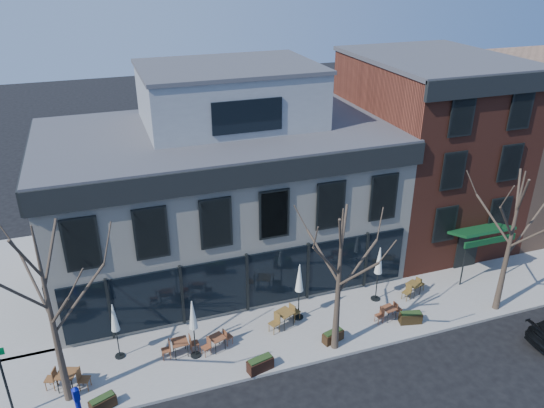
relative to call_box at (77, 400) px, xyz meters
name	(u,v)px	position (x,y,z in m)	size (l,w,h in m)	color
ground	(247,313)	(8.10, 4.20, -0.89)	(120.00, 120.00, 0.00)	black
sidewalk_front	(324,324)	(11.35, 2.05, -0.82)	(33.50, 4.70, 0.15)	gray
sidewalk_side	(16,289)	(-3.15, 10.20, -0.82)	(4.50, 12.00, 0.15)	gray
corner_building	(221,189)	(8.18, 9.27, 3.83)	(18.39, 10.39, 11.10)	silver
red_brick_building	(425,148)	(21.10, 9.18, 4.74)	(8.20, 11.78, 11.18)	maroon
bg_building	(540,136)	(31.10, 10.20, 4.11)	(12.00, 12.00, 10.00)	#8C664C
tree_corner	(52,316)	(-0.38, 1.00, 3.36)	(3.93, 3.98, 7.92)	#382B21
tree_mid	(339,280)	(11.12, 0.30, 2.90)	(3.50, 3.55, 7.04)	#382B21
tree_right	(510,241)	(20.12, 0.30, 3.13)	(3.72, 3.77, 7.48)	#382B21
sign_pole	(4,379)	(-2.40, 0.70, 1.18)	(0.50, 0.10, 3.40)	black
call_box	(77,400)	(0.00, 0.00, 0.00)	(0.29, 0.28, 1.40)	#0B1494
cafe_set_0	(67,379)	(-0.40, 1.59, -0.24)	(1.91, 1.08, 0.98)	brown
cafe_set_1	(180,346)	(4.35, 2.10, -0.28)	(1.72, 0.71, 0.90)	brown
cafe_set_2	(217,341)	(6.00, 1.91, -0.31)	(1.62, 0.90, 0.83)	brown
cafe_set_3	(285,317)	(9.47, 2.48, -0.24)	(1.88, 1.16, 0.98)	brown
cafe_set_4	(389,312)	(14.46, 1.30, -0.32)	(1.57, 0.71, 0.81)	brown
cafe_set_5	(413,288)	(16.74, 2.66, -0.30)	(1.64, 0.98, 0.85)	brown
umbrella_0	(114,320)	(1.75, 2.85, 1.26)	(0.45, 0.45, 2.83)	black
umbrella_1	(193,318)	(4.97, 1.79, 1.35)	(0.47, 0.47, 2.97)	black
umbrella_2	(299,281)	(10.33, 2.84, 1.43)	(0.49, 0.49, 3.07)	black
umbrella_4	(379,263)	(14.69, 2.96, 1.44)	(0.49, 0.49, 3.09)	black
planter_0	(103,403)	(0.90, 0.00, -0.46)	(1.11, 0.76, 0.57)	#311F10
planter_1	(260,364)	(7.43, 0.00, -0.42)	(1.22, 0.70, 0.64)	black
planter_2	(333,336)	(11.20, 0.70, -0.46)	(1.09, 0.67, 0.57)	#301F10
planter_3	(411,317)	(15.34, 0.70, -0.44)	(1.14, 0.65, 0.60)	black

